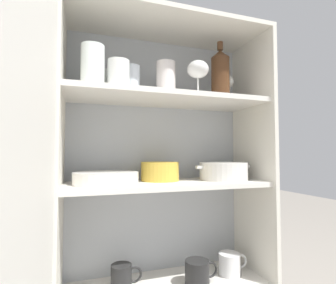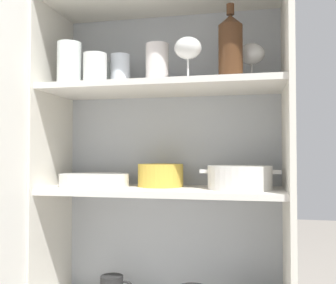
{
  "view_description": "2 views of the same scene",
  "coord_description": "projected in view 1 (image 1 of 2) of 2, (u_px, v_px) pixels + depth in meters",
  "views": [
    {
      "loc": [
        -0.34,
        -0.87,
        0.82
      ],
      "look_at": [
        0.01,
        0.16,
        0.87
      ],
      "focal_mm": 28.0,
      "sensor_mm": 36.0,
      "label": 1
    },
    {
      "loc": [
        0.3,
        -1.15,
        0.82
      ],
      "look_at": [
        0.02,
        0.15,
        0.86
      ],
      "focal_mm": 42.0,
      "sensor_mm": 36.0,
      "label": 2
    }
  ],
  "objects": [
    {
      "name": "coffee_mug_extra_1",
      "position": [
        198.0,
        273.0,
        1.04
      ],
      "size": [
        0.14,
        0.1,
        0.1
      ],
      "color": "black",
      "rests_on": "shelf_board_lower"
    },
    {
      "name": "tumbler_glass_3",
      "position": [
        93.0,
        66.0,
        0.9
      ],
      "size": [
        0.08,
        0.08,
        0.14
      ],
      "color": "white",
      "rests_on": "shelf_board_upper"
    },
    {
      "name": "tumbler_glass_4",
      "position": [
        166.0,
        79.0,
        1.06
      ],
      "size": [
        0.08,
        0.08,
        0.14
      ],
      "color": "silver",
      "rests_on": "shelf_board_upper"
    },
    {
      "name": "shelf_board_upper",
      "position": [
        168.0,
        99.0,
        1.08
      ],
      "size": [
        0.8,
        0.29,
        0.02
      ],
      "primitive_type": "cube",
      "color": "silver"
    },
    {
      "name": "shelf_board_middle",
      "position": [
        168.0,
        184.0,
        1.06
      ],
      "size": [
        0.8,
        0.29,
        0.02
      ],
      "primitive_type": "cube",
      "color": "silver"
    },
    {
      "name": "casserole_dish",
      "position": [
        223.0,
        171.0,
        1.14
      ],
      "size": [
        0.26,
        0.21,
        0.08
      ],
      "color": "silver",
      "rests_on": "shelf_board_middle"
    },
    {
      "name": "wine_glass_1",
      "position": [
        198.0,
        71.0,
        1.04
      ],
      "size": [
        0.09,
        0.09,
        0.14
      ],
      "color": "white",
      "rests_on": "shelf_board_upper"
    },
    {
      "name": "plate_stack_white",
      "position": [
        106.0,
        178.0,
        0.98
      ],
      "size": [
        0.24,
        0.24,
        0.04
      ],
      "color": "white",
      "rests_on": "shelf_board_middle"
    },
    {
      "name": "coffee_mug_primary",
      "position": [
        122.0,
        278.0,
        1.0
      ],
      "size": [
        0.12,
        0.08,
        0.1
      ],
      "color": "black",
      "rests_on": "shelf_board_lower"
    },
    {
      "name": "wine_bottle",
      "position": [
        220.0,
        74.0,
        1.13
      ],
      "size": [
        0.08,
        0.08,
        0.25
      ],
      "color": "#4C2D19",
      "rests_on": "shelf_board_upper"
    },
    {
      "name": "wine_glass_0",
      "position": [
        224.0,
        83.0,
        1.23
      ],
      "size": [
        0.09,
        0.09,
        0.14
      ],
      "color": "white",
      "rests_on": "shelf_board_upper"
    },
    {
      "name": "tumbler_glass_0",
      "position": [
        131.0,
        80.0,
        1.03
      ],
      "size": [
        0.07,
        0.07,
        0.11
      ],
      "color": "white",
      "rests_on": "shelf_board_upper"
    },
    {
      "name": "cupboard_side_left",
      "position": [
        59.0,
        195.0,
        0.93
      ],
      "size": [
        0.02,
        0.32,
        1.34
      ],
      "primitive_type": "cube",
      "color": "silver",
      "rests_on": "ground_plane"
    },
    {
      "name": "cupboard_door",
      "position": [
        31.0,
        221.0,
        0.57
      ],
      "size": [
        0.06,
        0.41,
        1.34
      ],
      "color": "silver",
      "rests_on": "ground_plane"
    },
    {
      "name": "coffee_mug_extra_2",
      "position": [
        230.0,
        264.0,
        1.13
      ],
      "size": [
        0.13,
        0.09,
        0.09
      ],
      "color": "white",
      "rests_on": "shelf_board_lower"
    },
    {
      "name": "cupboard_top_panel",
      "position": [
        168.0,
        27.0,
        1.09
      ],
      "size": [
        0.83,
        0.32,
        0.02
      ],
      "primitive_type": "cube",
      "color": "silver",
      "rests_on": "cupboard_side_left"
    },
    {
      "name": "tumbler_glass_1",
      "position": [
        119.0,
        74.0,
        0.94
      ],
      "size": [
        0.08,
        0.08,
        0.1
      ],
      "color": "white",
      "rests_on": "shelf_board_upper"
    },
    {
      "name": "tumbler_glass_2",
      "position": [
        108.0,
        83.0,
        1.05
      ],
      "size": [
        0.08,
        0.08,
        0.1
      ],
      "color": "white",
      "rests_on": "shelf_board_upper"
    },
    {
      "name": "cupboard_side_right",
      "position": [
        253.0,
        187.0,
        1.19
      ],
      "size": [
        0.02,
        0.32,
        1.34
      ],
      "primitive_type": "cube",
      "color": "silver",
      "rests_on": "ground_plane"
    },
    {
      "name": "mixing_bowl_large",
      "position": [
        160.0,
        171.0,
        1.1
      ],
      "size": [
        0.16,
        0.16,
        0.08
      ],
      "color": "gold",
      "rests_on": "shelf_board_middle"
    },
    {
      "name": "cupboard_back_panel",
      "position": [
        157.0,
        186.0,
        1.2
      ],
      "size": [
        0.83,
        0.02,
        1.34
      ],
      "primitive_type": "cube",
      "color": "#B2B7BC",
      "rests_on": "ground_plane"
    }
  ]
}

